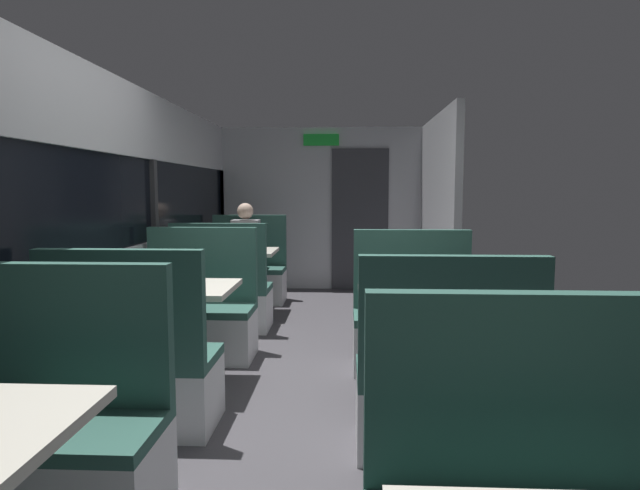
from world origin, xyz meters
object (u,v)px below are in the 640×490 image
object	(u,v)px
dining_table_mid_window	(171,300)
coffee_cup_secondary	(251,246)
bench_mid_window_facing_entry	(199,319)
bench_far_window_facing_entry	(248,276)
dining_table_rear_aisle	(427,308)
bench_near_window_facing_entry	(52,447)
dining_table_far_window	(236,259)
bench_mid_window_facing_end	(134,375)
seated_passenger	(246,261)
bench_rear_aisle_facing_entry	(413,328)
bench_rear_aisle_facing_end	(445,393)
bench_far_window_facing_end	(223,298)

from	to	relation	value
dining_table_mid_window	coffee_cup_secondary	bearing A→B (deg)	85.52
bench_mid_window_facing_entry	bench_far_window_facing_entry	distance (m)	2.30
dining_table_mid_window	dining_table_rear_aisle	bearing A→B (deg)	-6.38
bench_near_window_facing_entry	dining_table_far_window	distance (m)	3.92
dining_table_mid_window	bench_mid_window_facing_end	xyz separation A→B (m)	(0.00, -0.70, -0.31)
dining_table_far_window	seated_passenger	xyz separation A→B (m)	(0.00, 0.63, -0.10)
bench_rear_aisle_facing_entry	seated_passenger	world-z (taller)	seated_passenger
dining_table_far_window	bench_far_window_facing_entry	size ratio (longest dim) A/B	0.82
bench_far_window_facing_entry	bench_rear_aisle_facing_end	size ratio (longest dim) A/B	1.00
dining_table_far_window	bench_far_window_facing_entry	bearing A→B (deg)	90.00
bench_rear_aisle_facing_entry	bench_far_window_facing_end	bearing A→B (deg)	148.31
dining_table_far_window	dining_table_rear_aisle	world-z (taller)	same
bench_rear_aisle_facing_entry	coffee_cup_secondary	bearing A→B (deg)	132.08
dining_table_rear_aisle	bench_rear_aisle_facing_entry	xyz separation A→B (m)	(0.00, 0.70, -0.31)
bench_rear_aisle_facing_end	dining_table_rear_aisle	bearing A→B (deg)	90.00
bench_far_window_facing_entry	bench_near_window_facing_entry	bearing A→B (deg)	-90.00
dining_table_far_window	bench_far_window_facing_entry	xyz separation A→B (m)	(0.00, 0.70, -0.31)
bench_rear_aisle_facing_entry	seated_passenger	distance (m)	3.03
bench_far_window_facing_end	seated_passenger	world-z (taller)	seated_passenger
bench_mid_window_facing_entry	seated_passenger	distance (m)	2.24
bench_mid_window_facing_end	coffee_cup_secondary	size ratio (longest dim) A/B	12.22
dining_table_far_window	seated_passenger	distance (m)	0.64
bench_near_window_facing_entry	seated_passenger	size ratio (longest dim) A/B	0.87
bench_near_window_facing_entry	bench_mid_window_facing_entry	bearing A→B (deg)	90.00
seated_passenger	bench_mid_window_facing_entry	bearing A→B (deg)	-90.00
bench_mid_window_facing_end	bench_rear_aisle_facing_entry	distance (m)	2.15
dining_table_mid_window	bench_rear_aisle_facing_end	bearing A→B (deg)	-26.68
bench_far_window_facing_end	bench_rear_aisle_facing_end	xyz separation A→B (m)	(1.79, -2.50, 0.00)
bench_near_window_facing_entry	dining_table_rear_aisle	bearing A→B (deg)	38.12
dining_table_far_window	bench_mid_window_facing_entry	bearing A→B (deg)	-90.00
bench_rear_aisle_facing_entry	seated_passenger	size ratio (longest dim) A/B	0.87
dining_table_far_window	bench_far_window_facing_end	distance (m)	0.77
bench_rear_aisle_facing_entry	coffee_cup_secondary	world-z (taller)	bench_rear_aisle_facing_entry
bench_mid_window_facing_entry	seated_passenger	bearing A→B (deg)	90.00
dining_table_far_window	coffee_cup_secondary	bearing A→B (deg)	-6.48
bench_rear_aisle_facing_entry	bench_far_window_facing_entry	bearing A→B (deg)	125.56
bench_rear_aisle_facing_end	bench_rear_aisle_facing_entry	bearing A→B (deg)	90.00
bench_mid_window_facing_end	bench_near_window_facing_entry	bearing A→B (deg)	-90.00
bench_rear_aisle_facing_end	bench_mid_window_facing_end	bearing A→B (deg)	173.62
bench_mid_window_facing_entry	seated_passenger	xyz separation A→B (m)	(0.00, 2.23, 0.21)
bench_mid_window_facing_end	bench_mid_window_facing_entry	world-z (taller)	same
dining_table_mid_window	bench_mid_window_facing_end	size ratio (longest dim) A/B	0.82
bench_mid_window_facing_end	dining_table_far_window	xyz separation A→B (m)	(0.00, 3.00, 0.31)
dining_table_mid_window	bench_rear_aisle_facing_end	world-z (taller)	bench_rear_aisle_facing_end
bench_far_window_facing_end	dining_table_rear_aisle	distance (m)	2.56
bench_far_window_facing_end	bench_far_window_facing_entry	size ratio (longest dim) A/B	1.00
dining_table_rear_aisle	coffee_cup_secondary	size ratio (longest dim) A/B	10.00
bench_mid_window_facing_end	coffee_cup_secondary	xyz separation A→B (m)	(0.18, 2.98, 0.46)
bench_mid_window_facing_entry	seated_passenger	world-z (taller)	seated_passenger
bench_rear_aisle_facing_end	coffee_cup_secondary	size ratio (longest dim) A/B	12.22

